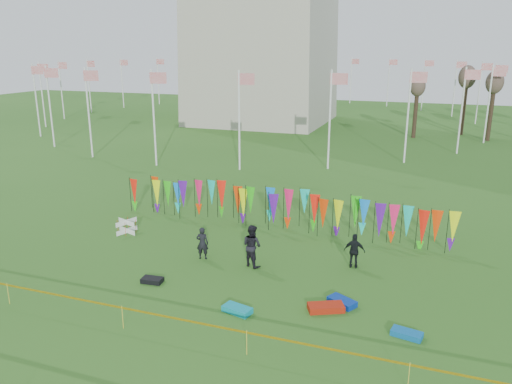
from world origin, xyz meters
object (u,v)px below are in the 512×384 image
(person_mid, at_px, (252,246))
(kite_bag_turquoise, at_px, (237,310))
(kite_bag_red, at_px, (326,308))
(box_kite, at_px, (127,226))
(person_right, at_px, (354,251))
(person_left, at_px, (202,243))
(kite_bag_teal, at_px, (407,334))
(kite_bag_blue, at_px, (342,302))
(kite_bag_black, at_px, (152,280))

(person_mid, bearing_deg, kite_bag_turquoise, 125.95)
(kite_bag_turquoise, relative_size, kite_bag_red, 0.82)
(person_mid, relative_size, kite_bag_red, 1.46)
(box_kite, distance_m, person_right, 12.26)
(person_left, xyz_separation_m, kite_bag_teal, (9.58, -3.64, -0.69))
(kite_bag_teal, bearing_deg, kite_bag_blue, 149.68)
(kite_bag_red, bearing_deg, kite_bag_turquoise, -158.06)
(kite_bag_red, bearing_deg, person_mid, 144.69)
(kite_bag_turquoise, bearing_deg, person_mid, 102.59)
(person_left, distance_m, kite_bag_red, 7.17)
(kite_bag_red, bearing_deg, person_left, 156.58)
(person_mid, xyz_separation_m, kite_bag_blue, (4.56, -2.21, -0.87))
(kite_bag_black, bearing_deg, box_kite, 133.07)
(kite_bag_blue, relative_size, kite_bag_teal, 1.05)
(box_kite, distance_m, kite_bag_black, 6.41)
(kite_bag_blue, bearing_deg, kite_bag_red, -126.43)
(box_kite, distance_m, kite_bag_red, 12.71)
(person_right, bearing_deg, person_mid, 13.82)
(kite_bag_blue, bearing_deg, box_kite, 162.76)
(box_kite, bearing_deg, person_left, -17.47)
(kite_bag_turquoise, xyz_separation_m, kite_bag_black, (-4.36, 1.10, -0.01))
(person_mid, relative_size, kite_bag_teal, 1.89)
(person_mid, distance_m, kite_bag_red, 5.06)
(box_kite, height_order, kite_bag_black, box_kite)
(kite_bag_blue, bearing_deg, kite_bag_black, -174.00)
(person_right, bearing_deg, kite_bag_red, 81.51)
(person_mid, relative_size, kite_bag_blue, 1.80)
(person_left, relative_size, kite_bag_red, 1.16)
(kite_bag_blue, relative_size, kite_bag_black, 1.24)
(person_left, distance_m, kite_bag_turquoise, 5.38)
(kite_bag_red, bearing_deg, person_right, 84.95)
(person_right, distance_m, kite_bag_red, 4.33)
(kite_bag_turquoise, bearing_deg, kite_bag_red, 21.94)
(kite_bag_teal, bearing_deg, person_left, 159.17)
(kite_bag_red, height_order, kite_bag_black, kite_bag_red)
(box_kite, bearing_deg, person_mid, -11.80)
(person_right, distance_m, kite_bag_blue, 3.66)
(kite_bag_turquoise, height_order, kite_bag_blue, kite_bag_blue)
(person_mid, height_order, kite_bag_blue, person_mid)
(person_right, xyz_separation_m, kite_bag_turquoise, (-3.52, -5.53, -0.70))
(person_left, height_order, kite_bag_teal, person_left)
(person_mid, xyz_separation_m, kite_bag_turquoise, (0.93, -4.15, -0.88))
(kite_bag_turquoise, bearing_deg, person_left, 129.72)
(kite_bag_black, bearing_deg, kite_bag_turquoise, -14.14)
(box_kite, distance_m, kite_bag_blue, 12.96)
(person_mid, xyz_separation_m, kite_bag_red, (4.07, -2.88, -0.87))
(box_kite, xyz_separation_m, person_right, (12.25, -0.25, 0.43))
(person_mid, bearing_deg, person_left, 24.39)
(person_right, xyz_separation_m, kite_bag_black, (-7.88, -4.43, -0.71))
(person_left, height_order, kite_bag_blue, person_left)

